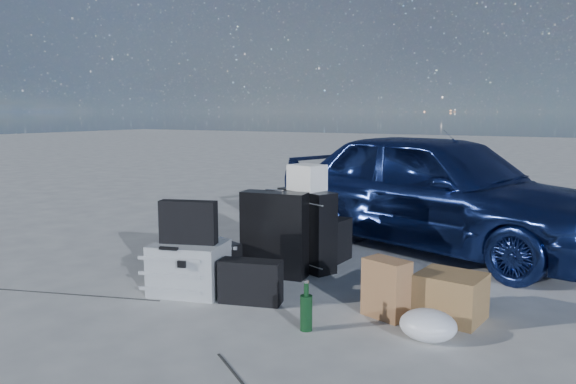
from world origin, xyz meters
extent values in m
plane|color=beige|center=(0.00, 0.00, 0.00)|extent=(60.00, 60.00, 0.00)
imported|color=navy|center=(0.63, 2.34, 0.59)|extent=(3.70, 2.39, 1.17)
cube|color=#A1A4A6|center=(-0.61, 0.04, 0.19)|extent=(0.62, 0.55, 0.38)
cube|color=black|center=(-0.60, 0.03, 0.54)|extent=(0.44, 0.24, 0.32)
cube|color=black|center=(-0.58, 0.43, 0.16)|extent=(0.42, 0.23, 0.32)
cube|color=black|center=(-0.27, 0.72, 0.35)|extent=(0.56, 0.28, 0.70)
cube|color=black|center=(-0.15, 1.05, 0.34)|extent=(0.61, 0.41, 0.68)
cube|color=white|center=(-0.14, 1.04, 0.79)|extent=(0.32, 0.28, 0.22)
cube|color=black|center=(-0.33, 1.42, 0.19)|extent=(0.78, 0.36, 0.38)
cube|color=white|center=(-0.32, 1.40, 0.41)|extent=(0.40, 0.31, 0.07)
cube|color=black|center=(-0.31, 1.41, 0.48)|extent=(0.30, 0.26, 0.05)
cube|color=#A17046|center=(0.85, 0.28, 0.19)|extent=(0.33, 0.26, 0.39)
cube|color=#996E42|center=(1.23, 0.46, 0.15)|extent=(0.44, 0.40, 0.30)
ellipsoid|color=white|center=(1.21, 0.04, 0.09)|extent=(0.37, 0.32, 0.19)
cube|color=black|center=(-0.08, 0.07, 0.15)|extent=(0.47, 0.28, 0.31)
cylinder|color=black|center=(0.51, -0.19, 0.15)|extent=(0.09, 0.09, 0.30)
camera|label=1|loc=(2.06, -3.13, 1.34)|focal=35.00mm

